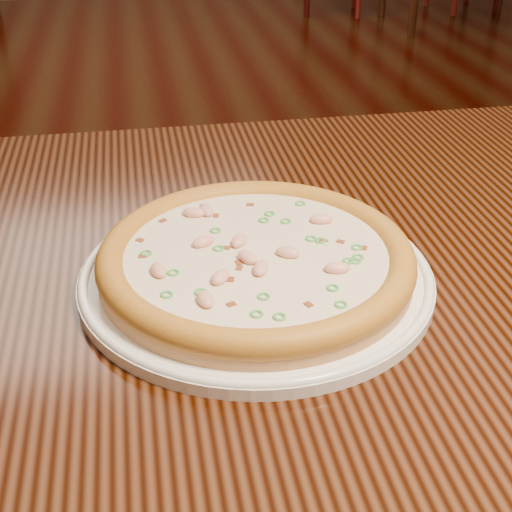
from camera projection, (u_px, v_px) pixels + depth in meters
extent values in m
plane|color=black|center=(122.00, 324.00, 1.91)|extent=(9.00, 9.00, 0.00)
cube|color=black|center=(356.00, 262.00, 0.78)|extent=(1.20, 0.80, 0.04)
cylinder|color=white|center=(256.00, 277.00, 0.71)|extent=(0.35, 0.35, 0.01)
torus|color=white|center=(256.00, 272.00, 0.70)|extent=(0.35, 0.35, 0.01)
cylinder|color=tan|center=(256.00, 264.00, 0.70)|extent=(0.31, 0.31, 0.02)
torus|color=#C0862C|center=(256.00, 256.00, 0.69)|extent=(0.31, 0.31, 0.03)
cylinder|color=beige|center=(256.00, 254.00, 0.69)|extent=(0.26, 0.26, 0.00)
ellipsoid|color=#F2B29E|center=(337.00, 268.00, 0.66)|extent=(0.03, 0.02, 0.01)
ellipsoid|color=#F2B29E|center=(206.00, 210.00, 0.76)|extent=(0.02, 0.03, 0.01)
ellipsoid|color=#F2B29E|center=(288.00, 252.00, 0.68)|extent=(0.03, 0.02, 0.01)
ellipsoid|color=#F2B29E|center=(321.00, 219.00, 0.74)|extent=(0.03, 0.02, 0.01)
ellipsoid|color=#F2B29E|center=(194.00, 213.00, 0.75)|extent=(0.03, 0.02, 0.01)
ellipsoid|color=#F2B29E|center=(205.00, 299.00, 0.61)|extent=(0.02, 0.03, 0.01)
ellipsoid|color=#F2B29E|center=(159.00, 270.00, 0.66)|extent=(0.02, 0.03, 0.01)
ellipsoid|color=#F2B29E|center=(220.00, 277.00, 0.65)|extent=(0.03, 0.03, 0.01)
ellipsoid|color=#F2B29E|center=(239.00, 241.00, 0.70)|extent=(0.02, 0.03, 0.01)
ellipsoid|color=#F2B29E|center=(247.00, 257.00, 0.68)|extent=(0.02, 0.03, 0.01)
ellipsoid|color=#F2B29E|center=(203.00, 242.00, 0.70)|extent=(0.03, 0.02, 0.01)
ellipsoid|color=#F2B29E|center=(261.00, 268.00, 0.66)|extent=(0.02, 0.03, 0.01)
cube|color=maroon|center=(163.00, 221.00, 0.75)|extent=(0.01, 0.01, 0.00)
cube|color=maroon|center=(231.00, 305.00, 0.61)|extent=(0.01, 0.01, 0.00)
cube|color=maroon|center=(216.00, 216.00, 0.76)|extent=(0.01, 0.01, 0.00)
cube|color=maroon|center=(364.00, 249.00, 0.70)|extent=(0.01, 0.01, 0.00)
cube|color=maroon|center=(140.00, 241.00, 0.71)|extent=(0.01, 0.01, 0.00)
cube|color=maroon|center=(239.00, 263.00, 0.67)|extent=(0.01, 0.01, 0.00)
cube|color=maroon|center=(340.00, 242.00, 0.71)|extent=(0.01, 0.01, 0.00)
cube|color=maroon|center=(308.00, 305.00, 0.61)|extent=(0.01, 0.01, 0.00)
cube|color=maroon|center=(223.00, 279.00, 0.65)|extent=(0.01, 0.01, 0.00)
cube|color=maroon|center=(226.00, 249.00, 0.70)|extent=(0.01, 0.01, 0.00)
cube|color=maroon|center=(250.00, 205.00, 0.78)|extent=(0.01, 0.01, 0.00)
cube|color=maroon|center=(143.00, 257.00, 0.68)|extent=(0.01, 0.01, 0.00)
cube|color=maroon|center=(231.00, 280.00, 0.65)|extent=(0.01, 0.01, 0.00)
cube|color=maroon|center=(203.00, 207.00, 0.78)|extent=(0.01, 0.01, 0.00)
cube|color=maroon|center=(321.00, 221.00, 0.75)|extent=(0.01, 0.01, 0.00)
cube|color=maroon|center=(323.00, 242.00, 0.71)|extent=(0.01, 0.01, 0.00)
cube|color=maroon|center=(239.00, 269.00, 0.67)|extent=(0.01, 0.01, 0.00)
cube|color=maroon|center=(216.00, 278.00, 0.65)|extent=(0.01, 0.01, 0.00)
torus|color=green|center=(320.00, 241.00, 0.71)|extent=(0.01, 0.01, 0.00)
torus|color=green|center=(311.00, 239.00, 0.71)|extent=(0.02, 0.02, 0.00)
torus|color=green|center=(355.00, 261.00, 0.68)|extent=(0.01, 0.01, 0.00)
torus|color=green|center=(341.00, 305.00, 0.61)|extent=(0.02, 0.02, 0.00)
torus|color=green|center=(286.00, 221.00, 0.74)|extent=(0.02, 0.02, 0.00)
torus|color=green|center=(358.00, 258.00, 0.68)|extent=(0.02, 0.02, 0.00)
torus|color=green|center=(218.00, 280.00, 0.65)|extent=(0.02, 0.02, 0.00)
torus|color=green|center=(173.00, 273.00, 0.66)|extent=(0.02, 0.02, 0.00)
torus|color=green|center=(215.00, 231.00, 0.73)|extent=(0.01, 0.01, 0.00)
torus|color=green|center=(269.00, 214.00, 0.76)|extent=(0.02, 0.02, 0.00)
torus|color=green|center=(264.00, 220.00, 0.75)|extent=(0.01, 0.01, 0.00)
torus|color=green|center=(357.00, 248.00, 0.70)|extent=(0.02, 0.02, 0.00)
torus|color=green|center=(300.00, 204.00, 0.78)|extent=(0.02, 0.02, 0.00)
torus|color=green|center=(264.00, 297.00, 0.62)|extent=(0.01, 0.01, 0.00)
torus|color=green|center=(279.00, 317.00, 0.60)|extent=(0.02, 0.02, 0.00)
torus|color=green|center=(257.00, 314.00, 0.60)|extent=(0.02, 0.02, 0.00)
torus|color=green|center=(348.00, 261.00, 0.68)|extent=(0.01, 0.01, 0.00)
torus|color=green|center=(167.00, 295.00, 0.63)|extent=(0.02, 0.02, 0.00)
torus|color=green|center=(333.00, 288.00, 0.64)|extent=(0.02, 0.02, 0.00)
torus|color=green|center=(201.00, 292.00, 0.63)|extent=(0.01, 0.01, 0.00)
torus|color=green|center=(146.00, 253.00, 0.69)|extent=(0.01, 0.01, 0.00)
torus|color=green|center=(218.00, 249.00, 0.70)|extent=(0.02, 0.02, 0.00)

